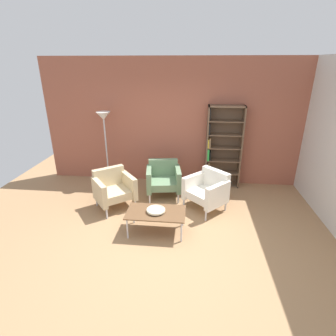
{
  "coord_description": "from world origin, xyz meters",
  "views": [
    {
      "loc": [
        0.37,
        -3.62,
        2.74
      ],
      "look_at": [
        -0.09,
        0.84,
        0.95
      ],
      "focal_mm": 28.06,
      "sensor_mm": 36.0,
      "label": 1
    }
  ],
  "objects_px": {
    "armchair_near_window": "(164,178)",
    "floor_lamp_torchiere": "(104,125)",
    "armchair_by_bookshelf": "(113,188)",
    "coffee_table_low": "(156,213)",
    "armchair_corner_red": "(208,190)",
    "bookshelf_tall": "(221,148)",
    "decorative_bowl": "(156,210)"
  },
  "relations": [
    {
      "from": "armchair_near_window",
      "to": "floor_lamp_torchiere",
      "type": "xyz_separation_m",
      "value": [
        -1.41,
        0.53,
        1.03
      ]
    },
    {
      "from": "armchair_near_window",
      "to": "armchair_by_bookshelf",
      "type": "relative_size",
      "value": 0.85
    },
    {
      "from": "armchair_by_bookshelf",
      "to": "floor_lamp_torchiere",
      "type": "bearing_deg",
      "value": 74.37
    },
    {
      "from": "coffee_table_low",
      "to": "armchair_near_window",
      "type": "bearing_deg",
      "value": 91.4
    },
    {
      "from": "floor_lamp_torchiere",
      "to": "armchair_corner_red",
      "type": "bearing_deg",
      "value": -22.84
    },
    {
      "from": "armchair_by_bookshelf",
      "to": "bookshelf_tall",
      "type": "bearing_deg",
      "value": -8.49
    },
    {
      "from": "armchair_near_window",
      "to": "decorative_bowl",
      "type": "bearing_deg",
      "value": -97.06
    },
    {
      "from": "decorative_bowl",
      "to": "armchair_corner_red",
      "type": "distance_m",
      "value": 1.28
    },
    {
      "from": "armchair_by_bookshelf",
      "to": "floor_lamp_torchiere",
      "type": "relative_size",
      "value": 0.55
    },
    {
      "from": "armchair_near_window",
      "to": "armchair_corner_red",
      "type": "relative_size",
      "value": 0.85
    },
    {
      "from": "coffee_table_low",
      "to": "armchair_near_window",
      "type": "distance_m",
      "value": 1.37
    },
    {
      "from": "coffee_table_low",
      "to": "armchair_near_window",
      "type": "height_order",
      "value": "armchair_near_window"
    },
    {
      "from": "bookshelf_tall",
      "to": "armchair_corner_red",
      "type": "distance_m",
      "value": 1.31
    },
    {
      "from": "bookshelf_tall",
      "to": "armchair_by_bookshelf",
      "type": "distance_m",
      "value": 2.6
    },
    {
      "from": "bookshelf_tall",
      "to": "armchair_by_bookshelf",
      "type": "xyz_separation_m",
      "value": [
        -2.21,
        -1.28,
        -0.51
      ]
    },
    {
      "from": "coffee_table_low",
      "to": "floor_lamp_torchiere",
      "type": "distance_m",
      "value": 2.62
    },
    {
      "from": "armchair_by_bookshelf",
      "to": "decorative_bowl",
      "type": "bearing_deg",
      "value": -77.33
    },
    {
      "from": "decorative_bowl",
      "to": "floor_lamp_torchiere",
      "type": "relative_size",
      "value": 0.18
    },
    {
      "from": "armchair_by_bookshelf",
      "to": "armchair_near_window",
      "type": "bearing_deg",
      "value": -6.85
    },
    {
      "from": "bookshelf_tall",
      "to": "coffee_table_low",
      "type": "distance_m",
      "value": 2.47
    },
    {
      "from": "armchair_by_bookshelf",
      "to": "coffee_table_low",
      "type": "bearing_deg",
      "value": -77.33
    },
    {
      "from": "decorative_bowl",
      "to": "coffee_table_low",
      "type": "bearing_deg",
      "value": -45.0
    },
    {
      "from": "bookshelf_tall",
      "to": "armchair_corner_red",
      "type": "xyz_separation_m",
      "value": [
        -0.33,
        -1.16,
        -0.51
      ]
    },
    {
      "from": "bookshelf_tall",
      "to": "floor_lamp_torchiere",
      "type": "distance_m",
      "value": 2.74
    },
    {
      "from": "bookshelf_tall",
      "to": "decorative_bowl",
      "type": "xyz_separation_m",
      "value": [
        -1.23,
        -2.06,
        -0.49
      ]
    },
    {
      "from": "armchair_corner_red",
      "to": "floor_lamp_torchiere",
      "type": "distance_m",
      "value": 2.75
    },
    {
      "from": "coffee_table_low",
      "to": "armchair_corner_red",
      "type": "height_order",
      "value": "armchair_corner_red"
    },
    {
      "from": "bookshelf_tall",
      "to": "floor_lamp_torchiere",
      "type": "bearing_deg",
      "value": -176.39
    },
    {
      "from": "armchair_near_window",
      "to": "armchair_corner_red",
      "type": "xyz_separation_m",
      "value": [
        0.94,
        -0.46,
        0.0
      ]
    },
    {
      "from": "decorative_bowl",
      "to": "armchair_near_window",
      "type": "xyz_separation_m",
      "value": [
        -0.03,
        1.36,
        -0.02
      ]
    },
    {
      "from": "coffee_table_low",
      "to": "armchair_corner_red",
      "type": "xyz_separation_m",
      "value": [
        0.9,
        0.9,
        0.05
      ]
    },
    {
      "from": "coffee_table_low",
      "to": "armchair_corner_red",
      "type": "relative_size",
      "value": 1.05
    }
  ]
}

